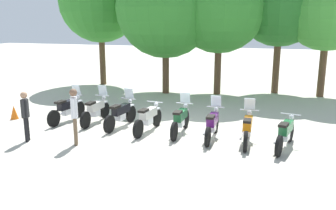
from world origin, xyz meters
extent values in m
plane|color=#BCB7A8|center=(0.00, 0.00, 0.00)|extent=(80.00, 80.00, 0.00)
cylinder|color=black|center=(-3.98, 1.07, 0.32)|extent=(0.17, 0.65, 0.64)
cylinder|color=black|center=(-4.16, -0.48, 0.32)|extent=(0.17, 0.65, 0.64)
cube|color=silver|center=(-3.98, 1.07, 0.66)|extent=(0.16, 0.37, 0.04)
cube|color=black|center=(-4.06, 0.34, 0.67)|extent=(0.36, 0.97, 0.30)
cube|color=silver|center=(-4.07, 0.29, 0.40)|extent=(0.26, 0.42, 0.24)
cube|color=black|center=(-4.11, -0.05, 0.86)|extent=(0.29, 0.46, 0.08)
cylinder|color=silver|center=(-3.99, 0.98, 0.64)|extent=(0.07, 0.23, 0.64)
cylinder|color=silver|center=(-4.00, 0.89, 0.97)|extent=(0.62, 0.10, 0.04)
sphere|color=silver|center=(-3.99, 1.02, 0.85)|extent=(0.18, 0.18, 0.16)
cylinder|color=silver|center=(-4.26, 0.01, 0.34)|extent=(0.15, 0.70, 0.07)
cube|color=silver|center=(-4.00, 0.95, 1.17)|extent=(0.37, 0.17, 0.39)
cylinder|color=black|center=(-2.90, 1.22, 0.32)|extent=(0.11, 0.64, 0.64)
cylinder|color=black|center=(-2.92, -0.33, 0.32)|extent=(0.11, 0.64, 0.64)
cube|color=silver|center=(-2.90, 1.22, 0.66)|extent=(0.12, 0.36, 0.04)
cube|color=silver|center=(-2.91, 0.50, 0.67)|extent=(0.27, 0.95, 0.30)
cube|color=silver|center=(-2.91, 0.45, 0.40)|extent=(0.22, 0.40, 0.24)
cube|color=black|center=(-2.91, 0.10, 0.86)|extent=(0.25, 0.44, 0.08)
cylinder|color=silver|center=(-2.90, 1.13, 0.64)|extent=(0.05, 0.23, 0.64)
cylinder|color=silver|center=(-2.90, 1.04, 0.97)|extent=(0.62, 0.04, 0.04)
sphere|color=silver|center=(-2.90, 1.17, 0.85)|extent=(0.16, 0.16, 0.16)
cylinder|color=silver|center=(-3.07, 0.15, 0.34)|extent=(0.08, 0.70, 0.07)
cube|color=silver|center=(-2.90, 1.10, 1.17)|extent=(0.36, 0.14, 0.39)
cylinder|color=black|center=(-1.65, 0.97, 0.32)|extent=(0.18, 0.65, 0.64)
cylinder|color=black|center=(-1.84, -0.57, 0.32)|extent=(0.18, 0.65, 0.64)
cube|color=silver|center=(-1.65, 0.97, 0.66)|extent=(0.16, 0.37, 0.04)
cube|color=black|center=(-1.74, 0.25, 0.67)|extent=(0.37, 0.97, 0.30)
cube|color=silver|center=(-1.74, 0.20, 0.40)|extent=(0.27, 0.42, 0.24)
cube|color=black|center=(-1.79, -0.15, 0.86)|extent=(0.29, 0.47, 0.08)
cylinder|color=silver|center=(-1.66, 0.88, 0.64)|extent=(0.08, 0.23, 0.64)
cylinder|color=silver|center=(-1.67, 0.79, 0.97)|extent=(0.62, 0.11, 0.04)
sphere|color=silver|center=(-1.66, 0.92, 0.85)|extent=(0.18, 0.18, 0.16)
cylinder|color=silver|center=(-1.94, -0.08, 0.34)|extent=(0.15, 0.70, 0.07)
cube|color=silver|center=(-1.67, 0.85, 1.17)|extent=(0.37, 0.17, 0.39)
cylinder|color=black|center=(-0.51, 0.74, 0.32)|extent=(0.16, 0.65, 0.64)
cylinder|color=black|center=(-0.66, -0.81, 0.32)|extent=(0.16, 0.65, 0.64)
cube|color=silver|center=(-0.51, 0.74, 0.66)|extent=(0.15, 0.37, 0.04)
cube|color=silver|center=(-0.58, 0.02, 0.67)|extent=(0.35, 0.97, 0.30)
cube|color=silver|center=(-0.58, -0.03, 0.40)|extent=(0.26, 0.42, 0.24)
cube|color=black|center=(-0.62, -0.38, 0.86)|extent=(0.28, 0.46, 0.08)
cylinder|color=silver|center=(-0.52, 0.65, 0.64)|extent=(0.07, 0.23, 0.64)
cylinder|color=silver|center=(-0.52, 0.56, 0.97)|extent=(0.62, 0.10, 0.04)
sphere|color=silver|center=(-0.51, 0.69, 0.85)|extent=(0.17, 0.17, 0.16)
cylinder|color=silver|center=(-0.77, -0.32, 0.34)|extent=(0.14, 0.70, 0.07)
cylinder|color=black|center=(0.58, 0.83, 0.32)|extent=(0.10, 0.64, 0.64)
cylinder|color=black|center=(0.58, -0.72, 0.32)|extent=(0.10, 0.64, 0.64)
cube|color=silver|center=(0.58, 0.83, 0.66)|extent=(0.12, 0.36, 0.04)
cube|color=#1E6033|center=(0.58, 0.11, 0.67)|extent=(0.26, 0.95, 0.30)
cube|color=silver|center=(0.58, 0.06, 0.40)|extent=(0.22, 0.40, 0.24)
cube|color=black|center=(0.58, -0.29, 0.86)|extent=(0.24, 0.44, 0.08)
cylinder|color=silver|center=(0.58, 0.74, 0.64)|extent=(0.05, 0.23, 0.64)
cylinder|color=silver|center=(0.58, 0.65, 0.97)|extent=(0.62, 0.04, 0.04)
sphere|color=silver|center=(0.58, 0.78, 0.85)|extent=(0.16, 0.16, 0.16)
cylinder|color=silver|center=(0.42, -0.24, 0.34)|extent=(0.07, 0.70, 0.07)
cube|color=silver|center=(0.58, 0.71, 1.17)|extent=(0.36, 0.13, 0.39)
cylinder|color=black|center=(1.74, 0.60, 0.32)|extent=(0.10, 0.64, 0.64)
cylinder|color=black|center=(1.75, -0.95, 0.32)|extent=(0.10, 0.64, 0.64)
cube|color=silver|center=(1.74, 0.60, 0.66)|extent=(0.12, 0.36, 0.04)
cube|color=#59196B|center=(1.74, -0.13, 0.67)|extent=(0.26, 0.95, 0.30)
cube|color=silver|center=(1.74, -0.18, 0.40)|extent=(0.22, 0.40, 0.24)
cube|color=black|center=(1.74, -0.53, 0.86)|extent=(0.24, 0.44, 0.08)
cylinder|color=silver|center=(1.74, 0.51, 0.64)|extent=(0.05, 0.23, 0.64)
cylinder|color=silver|center=(1.74, 0.42, 0.97)|extent=(0.62, 0.04, 0.04)
sphere|color=silver|center=(1.74, 0.55, 0.85)|extent=(0.16, 0.16, 0.16)
cylinder|color=silver|center=(1.58, -0.48, 0.34)|extent=(0.07, 0.70, 0.07)
cube|color=silver|center=(1.74, 0.48, 1.17)|extent=(0.36, 0.13, 0.39)
cylinder|color=black|center=(2.89, 0.49, 0.32)|extent=(0.11, 0.64, 0.64)
cylinder|color=black|center=(2.92, -1.06, 0.32)|extent=(0.11, 0.64, 0.64)
cube|color=silver|center=(2.89, 0.49, 0.66)|extent=(0.13, 0.36, 0.04)
cube|color=orange|center=(2.91, -0.23, 0.67)|extent=(0.28, 0.95, 0.30)
cube|color=silver|center=(2.91, -0.28, 0.40)|extent=(0.23, 0.40, 0.24)
cube|color=black|center=(2.91, -0.63, 0.86)|extent=(0.25, 0.44, 0.08)
cylinder|color=silver|center=(2.89, 0.40, 0.64)|extent=(0.05, 0.23, 0.64)
cylinder|color=silver|center=(2.90, 0.31, 0.97)|extent=(0.62, 0.05, 0.04)
sphere|color=silver|center=(2.89, 0.44, 0.85)|extent=(0.16, 0.16, 0.16)
cylinder|color=silver|center=(2.75, -0.59, 0.34)|extent=(0.08, 0.70, 0.07)
cube|color=silver|center=(2.90, 0.37, 1.17)|extent=(0.36, 0.14, 0.39)
cylinder|color=black|center=(4.25, 0.31, 0.32)|extent=(0.24, 0.65, 0.64)
cylinder|color=black|center=(3.89, -1.19, 0.32)|extent=(0.24, 0.65, 0.64)
cube|color=silver|center=(4.25, 0.31, 0.66)|extent=(0.20, 0.38, 0.04)
cube|color=#1E6033|center=(4.08, -0.39, 0.67)|extent=(0.47, 0.98, 0.30)
cube|color=silver|center=(4.07, -0.44, 0.40)|extent=(0.31, 0.44, 0.24)
cube|color=black|center=(3.99, -0.78, 0.86)|extent=(0.33, 0.48, 0.08)
cylinder|color=silver|center=(4.23, 0.23, 0.64)|extent=(0.10, 0.23, 0.64)
cylinder|color=silver|center=(4.21, 0.14, 0.97)|extent=(0.61, 0.18, 0.04)
sphere|color=silver|center=(4.24, 0.27, 0.85)|extent=(0.19, 0.19, 0.16)
cylinder|color=silver|center=(3.85, -0.70, 0.34)|extent=(0.23, 0.70, 0.07)
cylinder|color=brown|center=(-2.36, -1.92, 0.44)|extent=(0.15, 0.15, 0.89)
cylinder|color=brown|center=(-2.29, -2.07, 0.44)|extent=(0.15, 0.15, 0.89)
cube|color=silver|center=(-2.32, -1.99, 1.22)|extent=(0.28, 0.29, 0.67)
cylinder|color=silver|center=(-2.40, -1.85, 1.24)|extent=(0.11, 0.11, 0.63)
cylinder|color=silver|center=(-2.25, -2.14, 1.24)|extent=(0.11, 0.11, 0.63)
sphere|color=brown|center=(-2.32, -1.99, 1.71)|extent=(0.32, 0.32, 0.24)
cylinder|color=black|center=(-4.01, -2.23, 0.40)|extent=(0.14, 0.14, 0.81)
cylinder|color=black|center=(-4.07, -2.07, 0.40)|extent=(0.14, 0.14, 0.81)
cube|color=#262628|center=(-4.04, -2.15, 1.11)|extent=(0.27, 0.28, 0.60)
cylinder|color=#262628|center=(-3.98, -2.30, 1.12)|extent=(0.10, 0.10, 0.57)
cylinder|color=#262628|center=(-4.10, -2.00, 1.12)|extent=(0.10, 0.10, 0.57)
sphere|color=#A87A5B|center=(-4.04, -2.15, 1.55)|extent=(0.28, 0.28, 0.22)
cylinder|color=brown|center=(-6.55, 8.35, 1.63)|extent=(0.36, 0.36, 3.26)
sphere|color=#2D7A28|center=(-6.55, 8.35, 4.94)|extent=(4.81, 4.81, 4.81)
cylinder|color=brown|center=(-2.04, 6.82, 1.34)|extent=(0.36, 0.36, 2.68)
sphere|color=#2D7A28|center=(-2.04, 6.82, 4.50)|extent=(5.20, 5.20, 5.20)
cylinder|color=brown|center=(0.67, 7.39, 1.44)|extent=(0.36, 0.36, 2.89)
sphere|color=#2D7A28|center=(0.67, 7.39, 4.56)|extent=(4.77, 4.77, 4.77)
cylinder|color=brown|center=(3.64, 8.62, 1.58)|extent=(0.36, 0.36, 3.16)
sphere|color=#236623|center=(3.64, 8.62, 4.72)|extent=(4.45, 4.45, 4.45)
cylinder|color=brown|center=(5.91, 8.26, 1.49)|extent=(0.36, 0.36, 2.98)
sphere|color=#3D8E33|center=(5.91, 8.26, 4.47)|extent=(4.23, 4.23, 4.23)
cone|color=orange|center=(-6.33, 0.02, 0.28)|extent=(0.32, 0.32, 0.55)
camera|label=1|loc=(3.69, -11.71, 3.93)|focal=38.81mm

